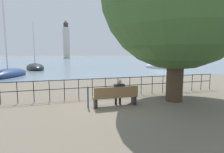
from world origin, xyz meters
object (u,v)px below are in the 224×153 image
at_px(park_bench, 116,97).
at_px(seated_person_left, 119,91).
at_px(sailboat_2, 8,74).
at_px(closed_umbrella, 88,96).
at_px(harbor_lighthouse, 66,41).
at_px(sailboat_1, 35,67).
at_px(sailboat_0, 160,67).

distance_m(park_bench, seated_person_left, 0.29).
xyz_separation_m(park_bench, sailboat_2, (-7.55, 13.57, -0.16)).
bearing_deg(closed_umbrella, harbor_lighthouse, 87.90).
xyz_separation_m(park_bench, sailboat_1, (-5.92, 22.49, -0.15)).
bearing_deg(sailboat_1, closed_umbrella, -90.76).
xyz_separation_m(seated_person_left, harbor_lighthouse, (2.45, 104.94, 9.98)).
height_order(closed_umbrella, sailboat_1, sailboat_1).
height_order(sailboat_0, sailboat_1, sailboat_0).
xyz_separation_m(closed_umbrella, sailboat_2, (-6.33, 13.44, -0.26)).
height_order(sailboat_0, sailboat_2, sailboat_2).
relative_size(park_bench, sailboat_1, 0.26).
height_order(park_bench, sailboat_2, sailboat_2).
bearing_deg(seated_person_left, harbor_lighthouse, 88.66).
height_order(sailboat_0, harbor_lighthouse, harbor_lighthouse).
bearing_deg(park_bench, seated_person_left, 23.93).
relative_size(seated_person_left, harbor_lighthouse, 0.05).
distance_m(seated_person_left, sailboat_0, 23.20).
xyz_separation_m(sailboat_0, sailboat_1, (-19.98, 3.83, 0.02)).
distance_m(seated_person_left, sailboat_1, 23.23).
bearing_deg(park_bench, sailboat_1, 104.75).
height_order(closed_umbrella, sailboat_2, sailboat_2).
relative_size(closed_umbrella, sailboat_2, 0.10).
height_order(park_bench, closed_umbrella, closed_umbrella).
relative_size(park_bench, harbor_lighthouse, 0.09).
height_order(seated_person_left, closed_umbrella, seated_person_left).
distance_m(park_bench, harbor_lighthouse, 105.55).
bearing_deg(sailboat_2, seated_person_left, -43.68).
distance_m(sailboat_0, sailboat_1, 20.35).
distance_m(park_bench, sailboat_1, 23.25).
distance_m(seated_person_left, harbor_lighthouse, 105.44).
bearing_deg(park_bench, sailboat_2, 119.09).
height_order(sailboat_1, sailboat_2, sailboat_2).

